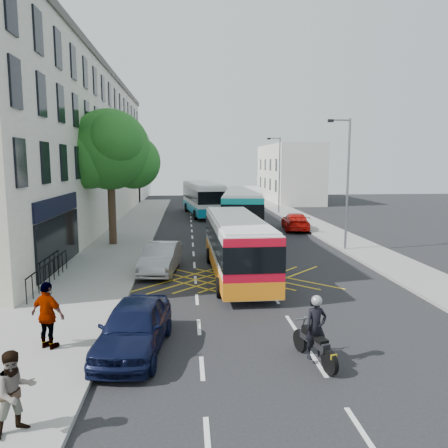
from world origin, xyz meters
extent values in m
plane|color=black|center=(0.00, 0.00, 0.00)|extent=(120.00, 120.00, 0.00)
cube|color=gray|center=(-8.50, 15.00, 0.07)|extent=(5.00, 70.00, 0.15)
cube|color=gray|center=(7.50, 15.00, 0.07)|extent=(3.00, 70.00, 0.15)
cube|color=beige|center=(-14.00, 24.50, 6.50)|extent=(8.00, 45.00, 13.00)
cube|color=#59544C|center=(-14.00, 24.50, 13.25)|extent=(8.30, 45.00, 0.50)
cube|color=black|center=(-9.95, 8.00, 3.40)|extent=(0.12, 7.00, 0.90)
cube|color=black|center=(-9.95, 8.00, 1.60)|extent=(0.12, 7.00, 2.60)
cube|color=silver|center=(-14.00, 55.00, 5.00)|extent=(8.00, 20.00, 10.00)
cube|color=silver|center=(11.00, 48.00, 4.00)|extent=(6.00, 18.00, 8.00)
cylinder|color=#382619|center=(-8.50, 15.00, 2.35)|extent=(0.50, 0.50, 4.40)
sphere|color=#22611B|center=(-8.50, 15.00, 6.35)|extent=(5.20, 5.20, 5.20)
sphere|color=#22611B|center=(-7.10, 15.80, 5.55)|extent=(3.60, 3.60, 3.60)
sphere|color=#22611B|center=(-9.70, 14.40, 5.75)|extent=(3.80, 3.80, 3.80)
sphere|color=#22611B|center=(-7.90, 13.70, 6.95)|extent=(3.40, 3.40, 3.40)
sphere|color=#22611B|center=(-9.30, 16.10, 7.35)|extent=(3.20, 3.20, 3.20)
cylinder|color=slate|center=(6.30, 12.00, 4.15)|extent=(0.14, 0.14, 8.00)
cylinder|color=slate|center=(5.70, 12.00, 8.05)|extent=(1.20, 0.10, 0.10)
cube|color=black|center=(5.10, 12.00, 8.00)|extent=(0.35, 0.15, 0.18)
cylinder|color=slate|center=(6.30, 32.00, 4.15)|extent=(0.14, 0.14, 8.00)
cylinder|color=slate|center=(5.70, 32.00, 8.05)|extent=(1.20, 0.10, 0.10)
cube|color=black|center=(5.10, 32.00, 8.00)|extent=(0.35, 0.15, 0.18)
cube|color=silver|center=(-1.16, 6.69, 1.55)|extent=(2.49, 10.24, 2.46)
cube|color=silver|center=(-1.16, 6.69, 2.83)|extent=(2.30, 10.04, 0.11)
cube|color=black|center=(-1.16, 6.69, 1.90)|extent=(2.55, 10.30, 1.02)
cube|color=orange|center=(-1.16, 6.69, 0.70)|extent=(2.54, 10.29, 0.70)
cube|color=red|center=(-1.07, 1.62, 1.58)|extent=(2.36, 0.14, 2.32)
cube|color=#FF0C0C|center=(-1.98, 1.59, 0.93)|extent=(0.25, 0.06, 0.25)
cube|color=#FF0C0C|center=(-0.17, 1.62, 0.93)|extent=(0.25, 0.06, 0.25)
cylinder|color=black|center=(-2.37, 9.45, 0.42)|extent=(0.27, 0.84, 0.83)
cylinder|color=black|center=(-0.05, 9.49, 0.42)|extent=(0.27, 0.84, 0.83)
cylinder|color=black|center=(-2.26, 3.24, 0.42)|extent=(0.27, 0.84, 0.83)
cylinder|color=black|center=(0.06, 3.28, 0.42)|extent=(0.27, 0.84, 0.83)
cube|color=silver|center=(0.79, 19.41, 1.84)|extent=(4.35, 12.34, 2.91)
cube|color=silver|center=(0.79, 19.41, 3.35)|extent=(4.10, 12.07, 0.13)
cube|color=black|center=(0.79, 19.41, 2.25)|extent=(4.42, 12.41, 1.21)
cube|color=#0C6F9E|center=(0.79, 19.41, 0.82)|extent=(4.41, 12.40, 0.82)
cube|color=#0C9E9C|center=(-0.02, 13.46, 1.87)|extent=(2.77, 0.47, 2.75)
cube|color=#FF0C0C|center=(-1.13, 13.60, 1.10)|extent=(0.26, 0.09, 0.25)
cube|color=#FF0C0C|center=(1.09, 13.30, 1.10)|extent=(0.26, 0.09, 0.25)
cylinder|color=black|center=(-0.12, 22.86, 0.49)|extent=(0.44, 1.02, 0.99)
cylinder|color=black|center=(2.60, 22.49, 0.49)|extent=(0.44, 1.02, 0.99)
cylinder|color=black|center=(-1.11, 15.57, 0.49)|extent=(0.44, 1.02, 0.99)
cylinder|color=black|center=(1.61, 15.20, 0.49)|extent=(0.44, 1.02, 0.99)
cube|color=silver|center=(-1.90, 31.99, 1.84)|extent=(4.18, 12.32, 2.91)
cube|color=silver|center=(-1.90, 31.99, 3.35)|extent=(3.93, 12.05, 0.13)
cube|color=black|center=(-1.90, 31.99, 2.25)|extent=(4.24, 12.39, 1.21)
cube|color=#0D82A8|center=(-1.90, 31.99, 0.82)|extent=(4.23, 12.38, 0.82)
cube|color=white|center=(-1.18, 26.03, 1.87)|extent=(2.78, 0.43, 2.74)
cube|color=#FF0C0C|center=(-2.29, 25.88, 1.10)|extent=(0.26, 0.09, 0.25)
cube|color=#FF0C0C|center=(-0.07, 26.15, 1.10)|extent=(0.26, 0.09, 0.25)
cylinder|color=black|center=(-3.66, 35.10, 0.49)|extent=(0.42, 1.02, 0.99)
cylinder|color=black|center=(-0.94, 35.43, 0.49)|extent=(0.42, 1.02, 0.99)
cylinder|color=black|center=(-2.78, 27.79, 0.49)|extent=(0.42, 1.02, 0.99)
cylinder|color=black|center=(-0.05, 28.12, 0.49)|extent=(0.42, 1.02, 0.99)
cylinder|color=black|center=(0.12, -3.62, 0.33)|extent=(0.29, 0.66, 0.65)
cylinder|color=black|center=(-0.28, -2.14, 0.33)|extent=(0.29, 0.66, 0.65)
cube|color=black|center=(-0.08, -2.88, 0.63)|extent=(0.54, 1.24, 0.22)
cube|color=black|center=(-0.14, -2.64, 0.82)|extent=(0.40, 0.52, 0.20)
cube|color=black|center=(-0.01, -3.13, 0.77)|extent=(0.39, 0.56, 0.10)
cylinder|color=slate|center=(-0.26, -2.19, 0.71)|extent=(0.18, 0.44, 0.86)
cylinder|color=slate|center=(-0.22, -2.34, 1.07)|extent=(0.60, 0.20, 0.04)
cube|color=gold|center=(0.17, -3.79, 0.56)|extent=(0.18, 0.07, 0.13)
imported|color=black|center=(-0.06, -2.93, 1.03)|extent=(0.73, 0.57, 1.76)
sphere|color=#99999E|center=(-0.06, -2.93, 1.79)|extent=(0.31, 0.31, 0.31)
imported|color=black|center=(-5.14, -1.76, 0.75)|extent=(2.27, 4.60, 1.51)
imported|color=#9A9CA2|center=(-4.90, 7.63, 0.74)|extent=(2.14, 4.66, 1.48)
imported|color=#BD0D08|center=(5.30, 20.74, 0.71)|extent=(2.60, 5.10, 1.42)
imported|color=#393B40|center=(-0.52, 43.83, 0.75)|extent=(2.81, 5.55, 1.50)
imported|color=#9DA0A4|center=(4.11, 39.13, 0.65)|extent=(1.70, 3.88, 1.30)
imported|color=black|center=(2.84, 44.41, 0.71)|extent=(1.62, 4.36, 1.43)
imported|color=gray|center=(-7.00, -5.71, 1.00)|extent=(1.05, 1.03, 1.71)
imported|color=gray|center=(-7.60, -1.65, 1.14)|extent=(1.25, 0.96, 1.98)
camera|label=1|loc=(-3.55, -14.14, 5.52)|focal=35.00mm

